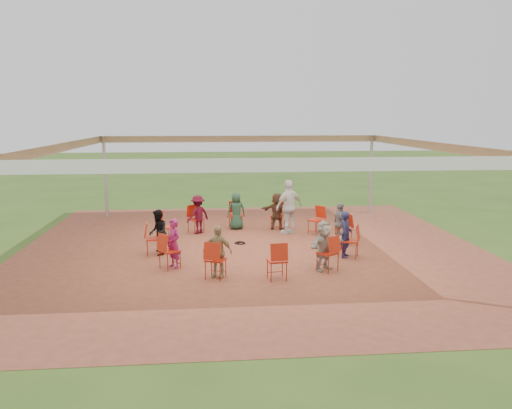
{
  "coord_description": "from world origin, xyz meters",
  "views": [
    {
      "loc": [
        -1.16,
        -13.62,
        3.7
      ],
      "look_at": [
        0.13,
        0.3,
        1.23
      ],
      "focal_mm": 35.0,
      "sensor_mm": 36.0,
      "label": 1
    }
  ],
  "objects": [
    {
      "name": "laptop",
      "position": [
        2.25,
        -0.96,
        0.59
      ],
      "size": [
        0.38,
        0.42,
        0.23
      ],
      "rotation": [
        0.0,
        0.0,
        1.17
      ],
      "color": "#B7B7BC",
      "rests_on": "ground"
    },
    {
      "name": "person_seated_6",
      "position": [
        -2.08,
        -1.57,
        0.62
      ],
      "size": [
        0.51,
        0.54,
        1.23
      ],
      "primitive_type": "imported",
      "rotation": [
        0.0,
        0.0,
        -0.93
      ],
      "color": "#901A57",
      "rests_on": "ground"
    },
    {
      "name": "chair_7",
      "position": [
        -2.71,
        -0.33,
        0.45
      ],
      "size": [
        0.49,
        0.47,
        0.9
      ],
      "primitive_type": null,
      "rotation": [
        0.0,
        0.0,
        -1.45
      ],
      "color": "#AF210B",
      "rests_on": "ground"
    },
    {
      "name": "tent",
      "position": [
        0.0,
        0.0,
        2.37
      ],
      "size": [
        10.33,
        10.33,
        3.0
      ],
      "color": "#B2B2B7",
      "rests_on": "ground"
    },
    {
      "name": "chair_2",
      "position": [
        2.18,
        1.64,
        0.45
      ],
      "size": [
        0.6,
        0.6,
        0.9
      ],
      "primitive_type": null,
      "rotation": [
        0.0,
        0.0,
        2.22
      ],
      "color": "#AF210B",
      "rests_on": "ground"
    },
    {
      "name": "dirt_patch",
      "position": [
        0.0,
        0.0,
        0.01
      ],
      "size": [
        13.0,
        13.0,
        0.0
      ],
      "primitive_type": "plane",
      "color": "brown",
      "rests_on": "ground"
    },
    {
      "name": "person_seated_0",
      "position": [
        2.4,
        -1.02,
        0.62
      ],
      "size": [
        0.45,
        0.53,
        1.23
      ],
      "primitive_type": "imported",
      "rotation": [
        0.0,
        0.0,
        1.17
      ],
      "color": "#1C1E43",
      "rests_on": "ground"
    },
    {
      "name": "chair_8",
      "position": [
        -2.18,
        -1.64,
        0.45
      ],
      "size": [
        0.6,
        0.6,
        0.9
      ],
      "primitive_type": null,
      "rotation": [
        0.0,
        0.0,
        -0.93
      ],
      "color": "#AF210B",
      "rests_on": "ground"
    },
    {
      "name": "person_seated_3",
      "position": [
        -0.32,
        2.59,
        0.62
      ],
      "size": [
        0.64,
        0.41,
        1.23
      ],
      "primitive_type": "imported",
      "rotation": [
        0.0,
        0.0,
        -3.02
      ],
      "color": "#21452E",
      "rests_on": "ground"
    },
    {
      "name": "standing_person",
      "position": [
        1.32,
        1.79,
        0.87
      ],
      "size": [
        1.14,
        0.96,
        1.74
      ],
      "primitive_type": "imported",
      "rotation": [
        0.0,
        0.0,
        3.66
      ],
      "color": "silver",
      "rests_on": "ground"
    },
    {
      "name": "chair_3",
      "position": [
        1.07,
        2.51,
        0.45
      ],
      "size": [
        0.56,
        0.57,
        0.9
      ],
      "primitive_type": null,
      "rotation": [
        0.0,
        0.0,
        2.74
      ],
      "color": "#AF210B",
      "rests_on": "ground"
    },
    {
      "name": "person_seated_4",
      "position": [
        -1.57,
        2.08,
        0.62
      ],
      "size": [
        0.87,
        0.79,
        1.23
      ],
      "primitive_type": "imported",
      "rotation": [
        0.0,
        0.0,
        -2.5
      ],
      "color": "#420716",
      "rests_on": "ground"
    },
    {
      "name": "ground",
      "position": [
        0.0,
        0.0,
        0.0
      ],
      "size": [
        80.0,
        80.0,
        0.0
      ],
      "primitive_type": "plane",
      "color": "#345319",
      "rests_on": "ground"
    },
    {
      "name": "chair_5",
      "position": [
        -1.64,
        2.18,
        0.45
      ],
      "size": [
        0.6,
        0.6,
        0.9
      ],
      "primitive_type": null,
      "rotation": [
        0.0,
        0.0,
        -2.5
      ],
      "color": "#AF210B",
      "rests_on": "ground"
    },
    {
      "name": "cable_coil",
      "position": [
        -0.3,
        0.65,
        0.02
      ],
      "size": [
        0.33,
        0.33,
        0.03
      ],
      "rotation": [
        0.0,
        0.0,
        -0.06
      ],
      "color": "black",
      "rests_on": "ground"
    },
    {
      "name": "person_seated_7",
      "position": [
        -1.02,
        -2.4,
        0.62
      ],
      "size": [
        0.81,
        0.62,
        1.23
      ],
      "primitive_type": "imported",
      "rotation": [
        0.0,
        0.0,
        -0.4
      ],
      "color": "tan",
      "rests_on": "ground"
    },
    {
      "name": "person_seated_8",
      "position": [
        1.57,
        -2.08,
        0.62
      ],
      "size": [
        1.17,
        1.03,
        1.23
      ],
      "primitive_type": "imported",
      "rotation": [
        0.0,
        0.0,
        0.65
      ],
      "color": "#A9A495",
      "rests_on": "ground"
    },
    {
      "name": "chair_9",
      "position": [
        -1.07,
        -2.51,
        0.45
      ],
      "size": [
        0.56,
        0.57,
        0.9
      ],
      "primitive_type": null,
      "rotation": [
        0.0,
        0.0,
        -0.4
      ],
      "color": "#AF210B",
      "rests_on": "ground"
    },
    {
      "name": "chair_6",
      "position": [
        -2.51,
        1.07,
        0.45
      ],
      "size": [
        0.57,
        0.56,
        0.9
      ],
      "primitive_type": null,
      "rotation": [
        0.0,
        0.0,
        -1.97
      ],
      "color": "#AF210B",
      "rests_on": "ground"
    },
    {
      "name": "person_seated_2",
      "position": [
        1.02,
        2.4,
        0.62
      ],
      "size": [
        1.22,
        0.84,
        1.23
      ],
      "primitive_type": "imported",
      "rotation": [
        0.0,
        0.0,
        2.74
      ],
      "color": "brown",
      "rests_on": "ground"
    },
    {
      "name": "chair_1",
      "position": [
        2.71,
        0.33,
        0.45
      ],
      "size": [
        0.49,
        0.47,
        0.9
      ],
      "primitive_type": null,
      "rotation": [
        0.0,
        0.0,
        1.69
      ],
      "color": "#AF210B",
      "rests_on": "ground"
    },
    {
      "name": "chair_0",
      "position": [
        2.51,
        -1.07,
        0.45
      ],
      "size": [
        0.57,
        0.56,
        0.9
      ],
      "primitive_type": null,
      "rotation": [
        0.0,
        0.0,
        1.17
      ],
      "color": "#AF210B",
      "rests_on": "ground"
    },
    {
      "name": "person_seated_1",
      "position": [
        2.59,
        0.32,
        0.62
      ],
      "size": [
        0.45,
        0.76,
        1.23
      ],
      "primitive_type": "imported",
      "rotation": [
        0.0,
        0.0,
        1.69
      ],
      "color": "slate",
      "rests_on": "ground"
    },
    {
      "name": "person_seated_5",
      "position": [
        -2.59,
        -0.32,
        0.62
      ],
      "size": [
        0.42,
        0.64,
        1.23
      ],
      "primitive_type": "imported",
      "rotation": [
        0.0,
        0.0,
        -1.45
      ],
      "color": "black",
      "rests_on": "ground"
    },
    {
      "name": "chair_4",
      "position": [
        -0.33,
        2.71,
        0.45
      ],
      "size": [
        0.47,
        0.49,
        0.9
      ],
      "primitive_type": null,
      "rotation": [
        0.0,
        0.0,
        -3.02
      ],
      "color": "#AF210B",
      "rests_on": "ground"
    },
    {
      "name": "chair_11",
      "position": [
        1.64,
        -2.18,
        0.45
      ],
      "size": [
        0.6,
        0.6,
        0.9
      ],
      "primitive_type": null,
      "rotation": [
        0.0,
        0.0,
        0.65
      ],
      "color": "#AF210B",
      "rests_on": "ground"
    },
    {
      "name": "chair_10",
      "position": [
        0.33,
        -2.71,
        0.45
      ],
      "size": [
        0.47,
        0.49,
        0.9
      ],
      "primitive_type": null,
      "rotation": [
        0.0,
        0.0,
        0.12
      ],
      "color": "#AF210B",
      "rests_on": "ground"
    }
  ]
}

